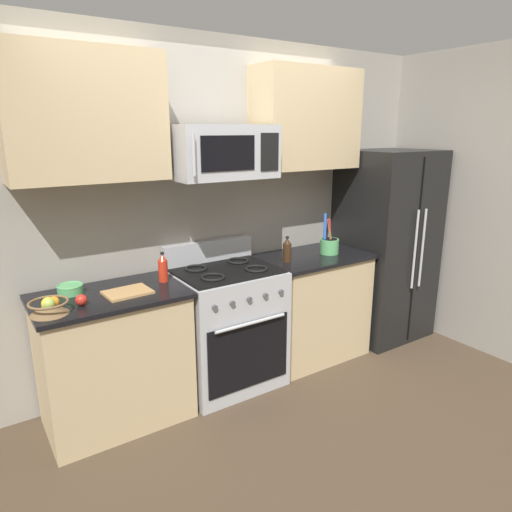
% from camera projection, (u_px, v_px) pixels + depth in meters
% --- Properties ---
extents(ground_plane, '(16.00, 16.00, 0.00)m').
position_uv_depth(ground_plane, '(273.00, 420.00, 3.17)').
color(ground_plane, '#473828').
extents(wall_back, '(8.00, 0.10, 2.60)m').
position_uv_depth(wall_back, '(201.00, 212.00, 3.61)').
color(wall_back, '#9E998E').
rests_on(wall_back, ground).
extents(counter_left, '(0.96, 0.61, 0.91)m').
position_uv_depth(counter_left, '(115.00, 358.00, 3.07)').
color(counter_left, tan).
rests_on(counter_left, ground).
extents(range_oven, '(0.76, 0.65, 1.09)m').
position_uv_depth(range_oven, '(227.00, 326.00, 3.53)').
color(range_oven, '#B2B5BA').
rests_on(range_oven, ground).
extents(counter_right, '(0.92, 0.61, 0.91)m').
position_uv_depth(counter_right, '(312.00, 305.00, 3.99)').
color(counter_right, tan).
rests_on(counter_right, ground).
extents(refrigerator, '(0.78, 0.72, 1.75)m').
position_uv_depth(refrigerator, '(385.00, 245.00, 4.33)').
color(refrigerator, black).
rests_on(refrigerator, ground).
extents(wall_right, '(0.10, 8.00, 2.60)m').
position_uv_depth(wall_right, '(481.00, 204.00, 4.00)').
color(wall_right, '#9E998E').
rests_on(wall_right, ground).
extents(microwave, '(0.73, 0.44, 0.37)m').
position_uv_depth(microwave, '(222.00, 152.00, 3.21)').
color(microwave, '#B2B5BA').
extents(upper_cabinets_left, '(0.95, 0.34, 0.79)m').
position_uv_depth(upper_cabinets_left, '(85.00, 116.00, 2.78)').
color(upper_cabinets_left, tan).
extents(upper_cabinets_right, '(0.91, 0.34, 0.79)m').
position_uv_depth(upper_cabinets_right, '(306.00, 119.00, 3.71)').
color(upper_cabinets_right, tan).
extents(utensil_crock, '(0.16, 0.16, 0.34)m').
position_uv_depth(utensil_crock, '(329.00, 245.00, 3.90)').
color(utensil_crock, '#59AD66').
rests_on(utensil_crock, counter_right).
extents(fruit_basket, '(0.22, 0.22, 0.10)m').
position_uv_depth(fruit_basket, '(49.00, 306.00, 2.62)').
color(fruit_basket, brown).
rests_on(fruit_basket, counter_left).
extents(apple_loose, '(0.07, 0.07, 0.07)m').
position_uv_depth(apple_loose, '(81.00, 300.00, 2.75)').
color(apple_loose, red).
rests_on(apple_loose, counter_left).
extents(cutting_board, '(0.30, 0.23, 0.02)m').
position_uv_depth(cutting_board, '(127.00, 292.00, 2.96)').
color(cutting_board, tan).
rests_on(cutting_board, counter_left).
extents(bottle_hot_sauce, '(0.07, 0.07, 0.21)m').
position_uv_depth(bottle_hot_sauce, '(163.00, 268.00, 3.17)').
color(bottle_hot_sauce, red).
rests_on(bottle_hot_sauce, counter_left).
extents(bottle_soy, '(0.07, 0.07, 0.20)m').
position_uv_depth(bottle_soy, '(287.00, 250.00, 3.65)').
color(bottle_soy, '#382314').
rests_on(bottle_soy, counter_right).
extents(prep_bowl, '(0.16, 0.16, 0.06)m').
position_uv_depth(prep_bowl, '(70.00, 289.00, 2.95)').
color(prep_bowl, '#59AD66').
rests_on(prep_bowl, counter_left).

